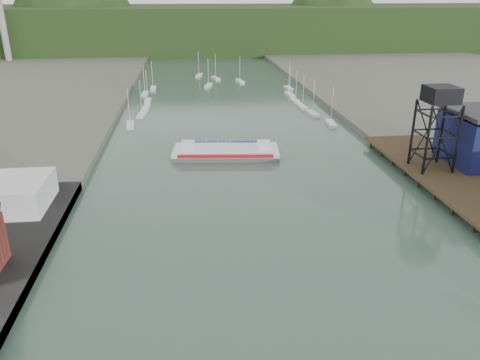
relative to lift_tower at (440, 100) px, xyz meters
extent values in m
cube|color=black|center=(2.00, -13.00, -13.75)|extent=(14.00, 70.00, 0.50)
cylinder|color=black|center=(-4.00, -13.00, -14.85)|extent=(0.60, 0.60, 2.20)
cylinder|color=black|center=(-3.00, -3.00, -7.00)|extent=(0.50, 0.50, 13.00)
cylinder|color=black|center=(3.00, -3.00, -7.00)|extent=(0.50, 0.50, 13.00)
cylinder|color=black|center=(-3.00, 3.00, -7.00)|extent=(0.50, 0.50, 13.00)
cylinder|color=black|center=(3.00, 3.00, -7.00)|extent=(0.50, 0.50, 13.00)
cube|color=black|center=(0.00, 0.00, 1.00)|extent=(5.50, 5.50, 3.00)
cube|color=silver|center=(-62.54, 45.89, -15.30)|extent=(2.67, 7.65, 0.90)
cube|color=silver|center=(-60.28, 57.30, -15.30)|extent=(2.81, 7.67, 0.90)
cube|color=silver|center=(-59.71, 66.17, -15.30)|extent=(2.35, 7.59, 0.90)
cube|color=silver|center=(-59.81, 76.09, -15.30)|extent=(2.01, 7.50, 0.90)
cube|color=silver|center=(-61.64, 88.33, -15.30)|extent=(2.00, 7.50, 0.90)
cube|color=silver|center=(-59.32, 98.17, -15.30)|extent=(2.16, 7.54, 0.90)
cube|color=silver|center=(-7.44, 41.03, -15.30)|extent=(2.53, 7.62, 0.90)
cube|color=silver|center=(-9.54, 52.51, -15.30)|extent=(2.76, 7.67, 0.90)
cube|color=silver|center=(-10.54, 61.29, -15.30)|extent=(2.22, 7.56, 0.90)
cube|color=silver|center=(-10.73, 70.28, -15.30)|extent=(2.18, 7.54, 0.90)
cube|color=silver|center=(-10.33, 81.38, -15.30)|extent=(2.46, 7.61, 0.90)
cube|color=silver|center=(-8.22, 92.99, -15.30)|extent=(2.48, 7.61, 0.90)
cube|color=silver|center=(-38.16, 102.00, -15.30)|extent=(3.78, 7.76, 0.90)
cube|color=silver|center=(-24.96, 110.00, -15.30)|extent=(3.31, 7.74, 0.90)
cube|color=silver|center=(-34.34, 118.00, -15.30)|extent=(3.76, 7.76, 0.90)
cube|color=silver|center=(-41.11, 126.00, -15.30)|extent=(3.40, 7.74, 0.90)
cube|color=black|center=(-35.00, 242.00, -3.65)|extent=(500.00, 120.00, 28.00)
sphere|color=black|center=(-115.00, 242.00, -7.65)|extent=(80.00, 80.00, 80.00)
sphere|color=black|center=(55.00, 252.00, -9.65)|extent=(70.00, 70.00, 70.00)
cube|color=#525255|center=(-38.62, 18.07, -15.18)|extent=(24.27, 11.71, 0.94)
cube|color=silver|center=(-38.62, 18.07, -14.34)|extent=(24.27, 11.71, 0.75)
cube|color=red|center=(-39.10, 13.36, -14.15)|extent=(20.53, 2.24, 0.84)
cube|color=navy|center=(-38.14, 22.78, -14.15)|extent=(20.53, 2.24, 0.84)
cube|color=silver|center=(-47.01, 18.93, -13.21)|extent=(3.08, 3.08, 1.87)
cube|color=silver|center=(-30.23, 17.21, -13.21)|extent=(3.08, 3.08, 1.87)
camera|label=1|loc=(-46.82, -81.21, 18.55)|focal=35.00mm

